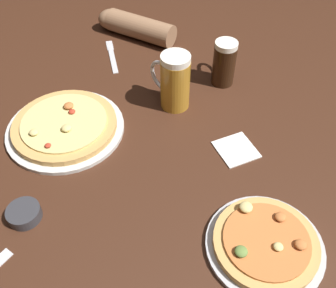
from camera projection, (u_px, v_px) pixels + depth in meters
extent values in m
cube|color=#3D2114|center=(168.00, 153.00, 1.07)|extent=(2.40, 2.40, 0.03)
cylinder|color=#B2B2B7|center=(264.00, 246.00, 0.85)|extent=(0.26, 0.26, 0.01)
cylinder|color=tan|center=(266.00, 243.00, 0.84)|extent=(0.23, 0.23, 0.02)
cylinder|color=#C67038|center=(267.00, 240.00, 0.83)|extent=(0.19, 0.19, 0.01)
ellipsoid|color=#C67038|center=(301.00, 244.00, 0.81)|extent=(0.03, 0.03, 0.01)
ellipsoid|color=#C67038|center=(280.00, 217.00, 0.86)|extent=(0.03, 0.03, 0.01)
ellipsoid|color=#DBC67A|center=(278.00, 247.00, 0.81)|extent=(0.02, 0.02, 0.01)
ellipsoid|color=olive|center=(241.00, 251.00, 0.80)|extent=(0.03, 0.03, 0.01)
ellipsoid|color=#DBC67A|center=(246.00, 207.00, 0.88)|extent=(0.03, 0.03, 0.02)
cylinder|color=silver|center=(66.00, 129.00, 1.11)|extent=(0.34, 0.34, 0.01)
cylinder|color=tan|center=(65.00, 125.00, 1.10)|extent=(0.30, 0.30, 0.02)
cylinder|color=#DBC67A|center=(64.00, 122.00, 1.09)|extent=(0.24, 0.24, 0.01)
ellipsoid|color=#DBC67A|center=(34.00, 132.00, 1.05)|extent=(0.03, 0.03, 0.01)
ellipsoid|color=#B73823|center=(72.00, 111.00, 1.11)|extent=(0.02, 0.02, 0.01)
ellipsoid|color=#DBC67A|center=(67.00, 128.00, 1.06)|extent=(0.03, 0.03, 0.01)
ellipsoid|color=#B73823|center=(48.00, 145.00, 1.01)|extent=(0.02, 0.02, 0.01)
ellipsoid|color=#C67038|center=(69.00, 106.00, 1.12)|extent=(0.03, 0.03, 0.01)
cylinder|color=#B27A23|center=(175.00, 84.00, 1.13)|extent=(0.09, 0.09, 0.16)
cylinder|color=white|center=(176.00, 59.00, 1.07)|extent=(0.09, 0.09, 0.02)
torus|color=silver|center=(162.00, 76.00, 1.16)|extent=(0.08, 0.08, 0.10)
cylinder|color=black|center=(224.00, 65.00, 1.22)|extent=(0.07, 0.07, 0.13)
cylinder|color=white|center=(227.00, 45.00, 1.16)|extent=(0.07, 0.07, 0.02)
torus|color=silver|center=(221.00, 57.00, 1.25)|extent=(0.02, 0.09, 0.09)
cylinder|color=#333338|center=(24.00, 214.00, 0.90)|extent=(0.08, 0.08, 0.03)
cube|color=white|center=(236.00, 149.00, 1.05)|extent=(0.14, 0.14, 0.01)
cube|color=silver|center=(1.00, 258.00, 0.83)|extent=(0.05, 0.05, 0.00)
cube|color=silver|center=(113.00, 60.00, 1.35)|extent=(0.06, 0.16, 0.01)
cube|color=silver|center=(110.00, 45.00, 1.41)|extent=(0.04, 0.06, 0.00)
cylinder|color=#936B4C|center=(141.00, 28.00, 1.42)|extent=(0.27, 0.20, 0.08)
ellipsoid|color=#936B4C|center=(111.00, 19.00, 1.46)|extent=(0.10, 0.08, 0.08)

